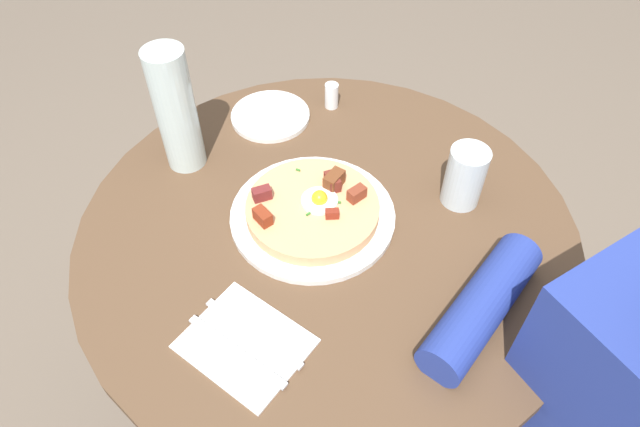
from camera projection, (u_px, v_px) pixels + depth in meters
The scene contains 11 objects.
ground_plane at pixel (325, 402), 1.53m from camera, with size 6.00×6.00×0.00m, color #6B5B4C.
dining_table at pixel (327, 283), 1.10m from camera, with size 0.86×0.86×0.75m.
pizza_plate at pixel (313, 215), 0.97m from camera, with size 0.29×0.29×0.01m, color white.
breakfast_pizza at pixel (313, 207), 0.96m from camera, with size 0.23×0.23×0.05m.
bread_plate at pixel (270, 116), 1.16m from camera, with size 0.16×0.16×0.01m, color white.
napkin at pixel (245, 344), 0.82m from camera, with size 0.17×0.14×0.00m, color white.
fork at pixel (237, 351), 0.80m from camera, with size 0.18×0.01×0.01m, color silver.
knife at pixel (253, 333), 0.82m from camera, with size 0.18×0.01×0.01m, color silver.
water_glass at pixel (465, 176), 0.97m from camera, with size 0.07×0.07×0.11m, color silver.
water_bottle at pixel (176, 111), 0.98m from camera, with size 0.07×0.07×0.24m, color silver.
salt_shaker at pixel (332, 96), 1.16m from camera, with size 0.03×0.03×0.05m, color white.
Camera 1 is at (0.53, -0.34, 1.48)m, focal length 31.58 mm.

